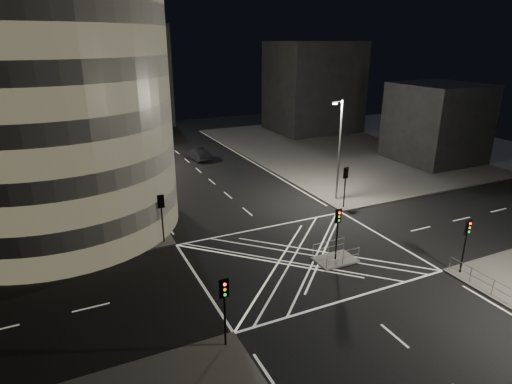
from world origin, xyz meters
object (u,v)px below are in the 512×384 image
traffic_signal_fr (345,180)px  street_lamp_left_far (110,126)px  traffic_signal_island (338,225)px  street_lamp_left_near (138,162)px  sedan (198,154)px  central_island (335,260)px  traffic_signal_nr (466,236)px  traffic_signal_nl (224,300)px  street_lamp_right_far (339,147)px  traffic_signal_fl (161,210)px

traffic_signal_fr → street_lamp_left_far: bearing=128.2°
traffic_signal_island → street_lamp_left_near: size_ratio=0.40×
sedan → central_island: bearing=82.4°
traffic_signal_fr → sedan: size_ratio=0.81×
traffic_signal_nr → street_lamp_left_near: bearing=134.1°
traffic_signal_nl → street_lamp_left_near: street_lamp_left_near is taller
traffic_signal_island → traffic_signal_nr: bearing=-37.9°
traffic_signal_fr → street_lamp_left_far: (-18.24, 23.20, 2.63)m
street_lamp_left_far → street_lamp_right_far: (18.87, -21.00, 0.00)m
traffic_signal_island → street_lamp_left_far: street_lamp_left_far is taller
traffic_signal_fr → traffic_signal_nl: bearing=-142.3°
traffic_signal_nr → street_lamp_right_far: bearing=87.7°
traffic_signal_fl → traffic_signal_fr: same height
street_lamp_left_far → traffic_signal_nl: bearing=-89.0°
traffic_signal_fl → street_lamp_left_far: 23.36m
central_island → traffic_signal_island: bearing=0.0°
street_lamp_left_far → traffic_signal_nr: bearing=-63.6°
traffic_signal_island → sedan: traffic_signal_island is taller
central_island → traffic_signal_nl: 12.36m
street_lamp_left_far → sedan: bearing=-0.5°
central_island → street_lamp_left_far: bearing=110.0°
traffic_signal_nl → sedan: traffic_signal_nl is taller
street_lamp_right_far → traffic_signal_fr: bearing=-106.1°
traffic_signal_nl → street_lamp_left_far: (-0.64, 36.80, 2.63)m
traffic_signal_fl → traffic_signal_nr: 22.24m
traffic_signal_nl → street_lamp_right_far: size_ratio=0.40×
traffic_signal_fl → sedan: (10.30, 23.10, -2.10)m
central_island → street_lamp_right_far: bearing=54.7°
traffic_signal_nl → street_lamp_left_near: (-0.64, 18.80, 2.63)m
central_island → traffic_signal_nl: (-10.80, -5.30, 2.84)m
traffic_signal_nl → sedan: (10.30, 36.70, -2.10)m
traffic_signal_fl → traffic_signal_nr: bearing=-37.7°
traffic_signal_fl → street_lamp_left_far: street_lamp_left_far is taller
traffic_signal_nr → traffic_signal_island: 8.62m
traffic_signal_nl → street_lamp_left_far: size_ratio=0.40×
traffic_signal_nr → traffic_signal_fl: bearing=142.3°
traffic_signal_nr → traffic_signal_fr: bearing=90.0°
traffic_signal_fl → traffic_signal_nl: (0.00, -13.60, 0.00)m
sedan → street_lamp_left_near: bearing=50.1°
traffic_signal_nl → traffic_signal_fr: bearing=37.7°
traffic_signal_island → sedan: size_ratio=0.81×
traffic_signal_fl → sedan: bearing=66.0°
central_island → street_lamp_right_far: size_ratio=0.30×
traffic_signal_fl → traffic_signal_fr: size_ratio=1.00×
traffic_signal_fl → street_lamp_right_far: size_ratio=0.40×
traffic_signal_nl → traffic_signal_island: bearing=26.1°
traffic_signal_fr → street_lamp_right_far: bearing=73.9°
central_island → traffic_signal_fr: bearing=50.7°
central_island → sedan: size_ratio=0.61×
traffic_signal_nr → traffic_signal_island: (-6.80, 5.30, 0.00)m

